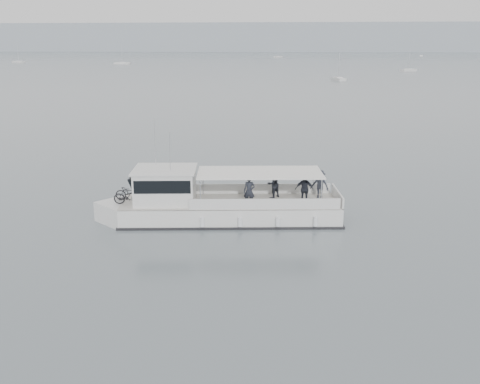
{
  "coord_description": "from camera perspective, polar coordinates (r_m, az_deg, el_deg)",
  "views": [
    {
      "loc": [
        3.86,
        -25.11,
        9.28
      ],
      "look_at": [
        1.26,
        2.14,
        1.6
      ],
      "focal_mm": 40.0,
      "sensor_mm": 36.0,
      "label": 1
    }
  ],
  "objects": [
    {
      "name": "tour_boat",
      "position": [
        28.7,
        -3.3,
        -1.31
      ],
      "size": [
        13.32,
        4.48,
        5.54
      ],
      "rotation": [
        0.0,
        0.0,
        0.11
      ],
      "color": "silver",
      "rests_on": "ground"
    },
    {
      "name": "moored_fleet",
      "position": [
        245.58,
        -1.14,
        13.6
      ],
      "size": [
        447.89,
        333.78,
        9.7
      ],
      "color": "silver",
      "rests_on": "ground"
    },
    {
      "name": "ground",
      "position": [
        27.05,
        -3.1,
        -4.42
      ],
      "size": [
        1400.0,
        1400.0,
        0.0
      ],
      "primitive_type": "plane",
      "color": "slate",
      "rests_on": "ground"
    },
    {
      "name": "headland",
      "position": [
        585.14,
        5.28,
        16.08
      ],
      "size": [
        1400.0,
        90.0,
        28.0
      ],
      "primitive_type": "cube",
      "color": "#939EA8",
      "rests_on": "ground"
    }
  ]
}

